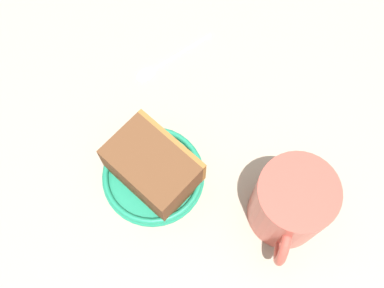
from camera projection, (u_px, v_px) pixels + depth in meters
The scene contains 5 objects.
ground_plane at pixel (170, 155), 66.72cm from camera, with size 110.86×110.86×2.19cm, color tan.
small_plate at pixel (153, 175), 63.82cm from camera, with size 13.53×13.53×1.45cm.
cake_slice at pixel (153, 166), 61.07cm from camera, with size 13.25×13.14×6.05cm.
tea_mug at pixel (291, 204), 57.62cm from camera, with size 9.31×12.09×10.69cm.
teaspoon at pixel (159, 65), 70.01cm from camera, with size 11.46×8.37×0.80cm.
Camera 1 is at (2.58, -22.24, 61.85)cm, focal length 45.62 mm.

